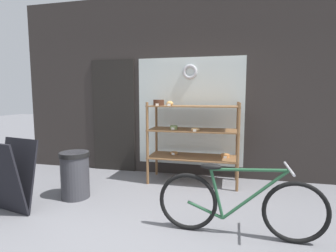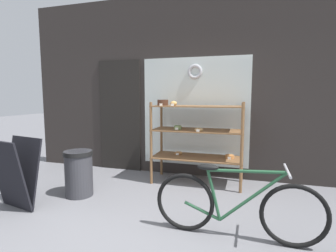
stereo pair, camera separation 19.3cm
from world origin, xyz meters
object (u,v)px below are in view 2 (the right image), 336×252
display_case (195,132)px  sandwich_board (16,173)px  bicycle (235,206)px  trash_bin (79,171)px

display_case → sandwich_board: 2.61m
bicycle → sandwich_board: bearing=-177.6°
bicycle → sandwich_board: (-2.71, -0.07, 0.11)m
display_case → sandwich_board: (-1.99, -1.64, -0.39)m
display_case → bicycle: size_ratio=0.86×
display_case → trash_bin: bearing=-145.1°
sandwich_board → display_case: bearing=50.9°
trash_bin → display_case: bearing=34.9°
display_case → bicycle: display_case is taller
sandwich_board → trash_bin: size_ratio=1.37×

